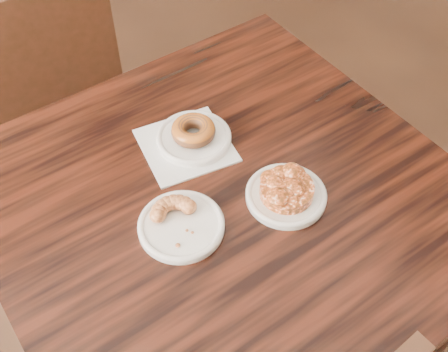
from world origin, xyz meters
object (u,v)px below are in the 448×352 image
cafe_table (225,291)px  glazed_donut (193,131)px  apple_fritter (287,188)px  cruller_fragment (181,220)px  chair_far (27,97)px

cafe_table → glazed_donut: (0.01, 0.16, 0.41)m
apple_fritter → cruller_fragment: apple_fritter is taller
cafe_table → chair_far: (-0.23, 0.84, 0.08)m
cafe_table → cruller_fragment: size_ratio=8.48×
cafe_table → cruller_fragment: bearing=-172.5°
cafe_table → chair_far: bearing=98.9°
chair_far → apple_fritter: size_ratio=6.42×
glazed_donut → cruller_fragment: size_ratio=0.89×
chair_far → cruller_fragment: bearing=90.9°
chair_far → apple_fritter: chair_far is taller
chair_far → cruller_fragment: size_ratio=8.72×
cafe_table → apple_fritter: size_ratio=6.24×
glazed_donut → apple_fritter: glazed_donut is taller
cafe_table → glazed_donut: glazed_donut is taller
chair_far → cruller_fragment: 0.93m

